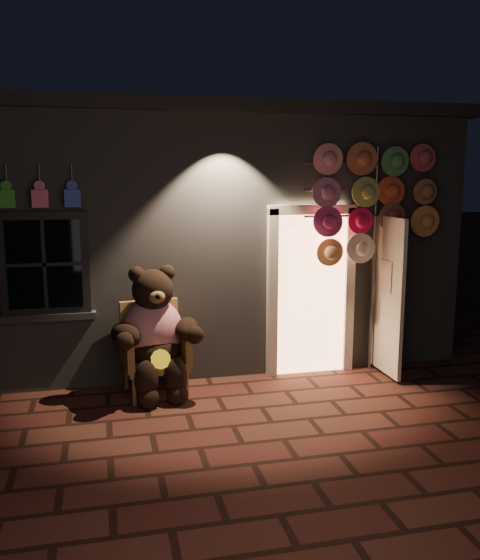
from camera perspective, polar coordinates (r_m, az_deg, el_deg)
name	(u,v)px	position (r m, az deg, el deg)	size (l,w,h in m)	color
ground	(233,426)	(6.31, -0.66, -13.88)	(60.00, 60.00, 0.00)	#4D281D
shop_building	(180,226)	(9.73, -5.80, 5.21)	(7.30, 5.95, 3.51)	slate
wicker_armchair	(153,348)	(7.15, -8.33, -6.48)	(0.81, 0.74, 1.07)	#A1723E
teddy_bear	(155,333)	(6.96, -8.20, -5.07)	(1.12, 0.92, 1.55)	red
hat_rack	(373,200)	(7.67, 12.66, 7.52)	(1.77, 0.22, 2.94)	#59595E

